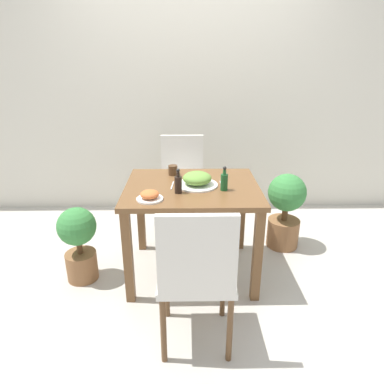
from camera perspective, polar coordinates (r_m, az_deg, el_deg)
The scene contains 14 objects.
ground_plane at distance 2.81m, azimuth 0.00°, elevation -12.89°, with size 16.00×16.00×0.00m, color #B7B2A8.
wall_back at distance 3.62m, azimuth -0.38°, elevation 16.98°, with size 8.00×0.05×2.60m.
dining_table at distance 2.52m, azimuth 0.00°, elevation -1.34°, with size 0.97×0.80×0.72m.
chair_near at distance 1.88m, azimuth 0.73°, elevation -13.15°, with size 0.42×0.42×0.91m.
chair_far at distance 3.24m, azimuth -1.64°, elevation 2.24°, with size 0.42×0.42×0.91m.
food_plate at distance 2.46m, azimuth 0.86°, elevation 2.07°, with size 0.30×0.30×0.10m.
side_plate at distance 2.24m, azimuth -7.06°, elevation -0.62°, with size 0.17×0.17×0.06m.
drink_cup at distance 2.70m, azimuth -3.21°, elevation 3.66°, with size 0.07×0.07×0.08m.
sauce_bottle at distance 2.38m, azimuth 5.39°, elevation 1.82°, with size 0.05×0.05×0.17m.
condiment_bottle at distance 2.32m, azimuth -2.32°, elevation 1.40°, with size 0.05×0.05×0.17m.
fork_utensil at distance 2.47m, azimuth -3.30°, elevation 1.09°, with size 0.02×0.16×0.00m.
spoon_utensil at distance 2.48m, azimuth 4.99°, elevation 1.14°, with size 0.02×0.16×0.00m.
potted_plant_left at distance 2.69m, azimuth -18.38°, elevation -7.65°, with size 0.28×0.28×0.59m.
potted_plant_right at distance 3.08m, azimuth 15.31°, elevation -2.53°, with size 0.32×0.32×0.68m.
Camera 1 is at (-0.04, -2.32, 1.59)m, focal length 32.00 mm.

